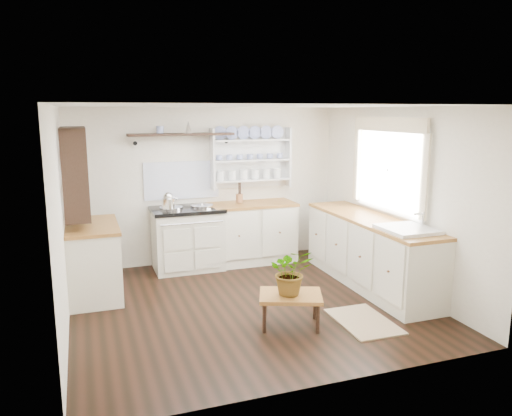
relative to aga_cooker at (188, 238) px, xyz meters
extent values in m
cube|color=black|center=(0.39, -1.57, -0.46)|extent=(4.00, 3.80, 0.01)
cube|color=beige|center=(0.39, 0.33, 0.69)|extent=(4.00, 0.02, 2.30)
cube|color=beige|center=(2.39, -1.57, 0.69)|extent=(0.02, 3.80, 2.30)
cube|color=beige|center=(-1.61, -1.57, 0.69)|extent=(0.02, 3.80, 2.30)
cube|color=white|center=(0.39, -1.57, 1.84)|extent=(4.00, 3.80, 0.01)
cube|color=white|center=(2.35, -1.42, 1.04)|extent=(0.04, 1.40, 1.00)
cube|color=white|center=(2.33, -1.42, 1.04)|extent=(0.02, 1.50, 1.10)
cube|color=beige|center=(2.31, -1.42, 1.62)|extent=(0.04, 1.55, 0.18)
cube|color=beige|center=(0.00, 0.00, -0.03)|extent=(0.96, 0.62, 0.85)
cube|color=black|center=(0.00, 0.00, 0.41)|extent=(1.00, 0.66, 0.05)
cylinder|color=silver|center=(-0.22, 0.00, 0.45)|extent=(0.33, 0.33, 0.03)
cylinder|color=silver|center=(0.22, 0.00, 0.45)|extent=(0.33, 0.33, 0.03)
cylinder|color=silver|center=(0.00, -0.35, 0.29)|extent=(0.86, 0.02, 0.02)
cube|color=white|center=(0.99, 0.03, -0.02)|extent=(1.25, 0.60, 0.88)
cube|color=brown|center=(0.99, 0.03, 0.42)|extent=(1.27, 0.63, 0.04)
cube|color=white|center=(2.09, -1.47, -0.02)|extent=(0.60, 2.40, 0.88)
cube|color=brown|center=(2.09, -1.47, 0.42)|extent=(0.62, 2.43, 0.04)
cube|color=white|center=(2.09, -2.22, 0.34)|extent=(0.55, 0.60, 0.28)
cylinder|color=silver|center=(2.29, -2.22, 0.54)|extent=(0.02, 0.02, 0.22)
cube|color=white|center=(-1.31, -0.67, -0.02)|extent=(0.60, 1.10, 0.88)
cube|color=brown|center=(-1.31, -0.67, 0.42)|extent=(0.62, 1.13, 0.04)
cube|color=white|center=(1.04, 0.31, 1.09)|extent=(1.20, 0.03, 0.90)
cube|color=white|center=(1.04, 0.22, 1.09)|extent=(1.20, 0.22, 0.02)
cylinder|color=navy|center=(1.04, 0.23, 1.36)|extent=(0.20, 0.02, 0.20)
cube|color=black|center=(-0.01, 0.20, 1.46)|extent=(1.50, 0.24, 0.04)
cone|color=black|center=(-0.66, 0.27, 1.35)|extent=(0.06, 0.20, 0.06)
cone|color=black|center=(0.64, 0.27, 1.35)|extent=(0.06, 0.20, 0.06)
cube|color=black|center=(-1.45, -0.67, 1.09)|extent=(0.28, 0.80, 1.05)
cylinder|color=#905B35|center=(0.82, 0.11, 0.51)|extent=(0.10, 0.10, 0.12)
cube|color=brown|center=(0.62, -2.29, -0.12)|extent=(0.77, 0.67, 0.04)
cylinder|color=black|center=(0.30, -2.36, -0.30)|extent=(0.04, 0.04, 0.31)
cylinder|color=black|center=(0.43, -2.03, -0.30)|extent=(0.04, 0.04, 0.31)
cylinder|color=black|center=(0.81, -2.56, -0.30)|extent=(0.04, 0.04, 0.31)
cylinder|color=black|center=(0.94, -2.22, -0.30)|extent=(0.04, 0.04, 0.31)
imported|color=#3F7233|center=(0.62, -2.29, 0.15)|extent=(0.52, 0.48, 0.50)
cube|color=#7F5B4A|center=(1.40, -2.48, -0.45)|extent=(0.57, 0.86, 0.02)
camera|label=1|loc=(-1.38, -6.86, 1.79)|focal=35.00mm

